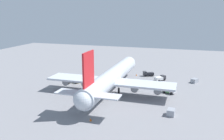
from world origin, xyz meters
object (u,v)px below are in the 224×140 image
safety_cone_tail (91,120)px  baggage_tug (160,78)px  catering_truck (170,91)px  fuel_truck (75,79)px  pushback_tractor (148,74)px  cargo_airplane (112,77)px  cargo_container_fore (171,112)px  safety_cone_nose (136,75)px  cargo_container_aft (194,81)px

safety_cone_tail → baggage_tug: bearing=-15.9°
catering_truck → fuel_truck: (2.46, 40.23, 0.15)m
catering_truck → pushback_tractor: size_ratio=0.94×
baggage_tug → safety_cone_tail: bearing=164.1°
cargo_airplane → cargo_container_fore: bearing=-123.4°
catering_truck → baggage_tug: 17.46m
safety_cone_nose → baggage_tug: bearing=-113.1°
fuel_truck → cargo_container_aft: 51.31m
cargo_container_aft → baggage_tug: bearing=94.1°
baggage_tug → safety_cone_nose: baggage_tug is taller
cargo_container_fore → safety_cone_tail: cargo_container_fore is taller
baggage_tug → safety_cone_tail: size_ratio=6.27×
cargo_airplane → baggage_tug: (21.26, -15.60, -4.56)m
fuel_truck → safety_cone_nose: (19.13, -22.87, -0.86)m
pushback_tractor → cargo_container_fore: size_ratio=1.72×
cargo_container_fore → pushback_tractor: bearing=18.2°
catering_truck → baggage_tug: bearing=18.5°
pushback_tractor → cargo_airplane: bearing=161.4°
catering_truck → cargo_container_fore: size_ratio=1.62×
cargo_airplane → catering_truck: 22.14m
cargo_airplane → safety_cone_nose: cargo_airplane is taller
safety_cone_nose → safety_cone_tail: (-52.32, 1.69, 0.01)m
safety_cone_tail → pushback_tractor: bearing=-7.6°
baggage_tug → cargo_airplane: bearing=143.7°
pushback_tractor → safety_cone_tail: bearing=172.4°
cargo_airplane → safety_cone_tail: size_ratio=70.22×
pushback_tractor → fuel_truck: bearing=125.3°
pushback_tractor → cargo_container_fore: bearing=-161.8°
cargo_airplane → fuel_truck: size_ratio=11.12×
fuel_truck → cargo_container_aft: bearing=-72.9°
baggage_tug → cargo_container_aft: baggage_tug is taller
cargo_airplane → baggage_tug: size_ratio=11.20×
cargo_container_aft → catering_truck: bearing=153.4°
cargo_container_fore → safety_cone_tail: 23.64m
cargo_airplane → catering_truck: bearing=-77.4°
baggage_tug → cargo_container_aft: (1.03, -14.35, -0.21)m
fuel_truck → safety_cone_tail: 39.38m
cargo_container_fore → safety_cone_nose: (41.56, 19.35, -0.56)m
safety_cone_nose → safety_cone_tail: bearing=178.1°
pushback_tractor → safety_cone_nose: bearing=99.4°
cargo_airplane → catering_truck: (4.71, -21.15, -4.55)m
cargo_container_fore → safety_cone_tail: size_ratio=3.78×
cargo_container_aft → safety_cone_tail: cargo_container_aft is taller
cargo_container_aft → cargo_airplane: bearing=126.7°
fuel_truck → safety_cone_tail: fuel_truck is taller
cargo_container_fore → cargo_airplane: bearing=56.6°
baggage_tug → catering_truck: bearing=-161.5°
catering_truck → safety_cone_nose: catering_truck is taller
catering_truck → cargo_container_aft: bearing=-26.6°
cargo_container_fore → cargo_container_aft: cargo_container_fore is taller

